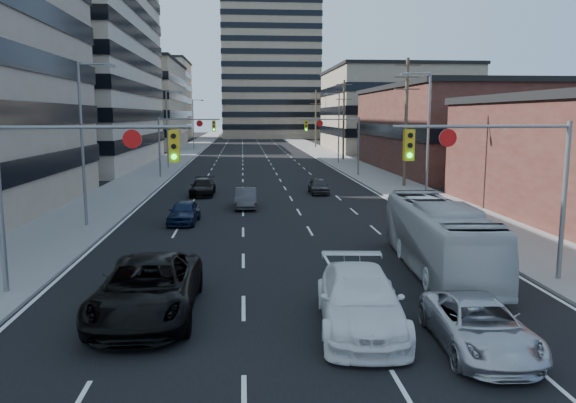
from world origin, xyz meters
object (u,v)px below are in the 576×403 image
(silver_suv, at_px, (479,326))
(white_van, at_px, (360,300))
(black_pickup, at_px, (148,288))
(sedan_blue, at_px, (184,212))
(transit_bus, at_px, (438,237))

(silver_suv, bearing_deg, white_van, 151.81)
(black_pickup, xyz_separation_m, white_van, (6.35, -1.50, -0.05))
(white_van, height_order, sedan_blue, white_van)
(white_van, relative_size, silver_suv, 1.21)
(silver_suv, distance_m, sedan_blue, 20.94)
(black_pickup, height_order, white_van, black_pickup)
(black_pickup, height_order, sedan_blue, black_pickup)
(transit_bus, bearing_deg, silver_suv, -97.49)
(black_pickup, relative_size, transit_bus, 0.64)
(black_pickup, distance_m, silver_suv, 9.76)
(black_pickup, distance_m, sedan_blue, 15.34)
(white_van, bearing_deg, sedan_blue, 117.71)
(white_van, xyz_separation_m, silver_suv, (2.85, -1.75, -0.18))
(white_van, distance_m, transit_bus, 7.36)
(white_van, relative_size, sedan_blue, 1.50)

